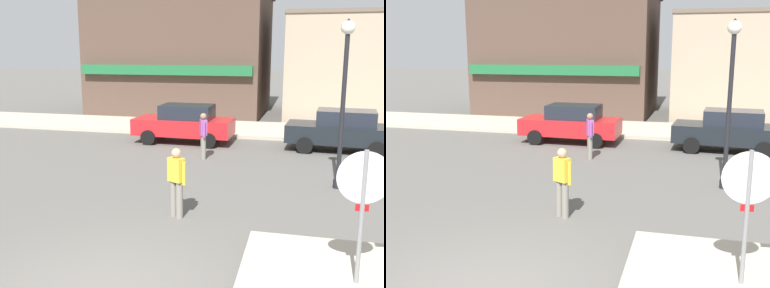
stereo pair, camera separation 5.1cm
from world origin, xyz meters
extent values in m
cube|color=#B7AD99|center=(0.00, 14.92, 0.07)|extent=(80.00, 4.00, 0.15)
cylinder|color=gray|center=(3.91, 1.05, 1.15)|extent=(0.07, 0.07, 2.30)
cylinder|color=red|center=(3.91, 1.07, 1.87)|extent=(0.76, 0.08, 0.76)
cylinder|color=white|center=(3.91, 1.06, 1.87)|extent=(0.82, 0.08, 0.82)
cube|color=red|center=(3.91, 1.07, 1.39)|extent=(0.20, 0.03, 0.11)
cylinder|color=black|center=(3.97, 6.66, 2.10)|extent=(0.12, 0.12, 4.20)
cylinder|color=black|center=(3.97, 6.66, 0.12)|extent=(0.24, 0.24, 0.24)
sphere|color=white|center=(3.97, 6.66, 4.31)|extent=(0.36, 0.36, 0.36)
cone|color=black|center=(3.97, 6.66, 4.45)|extent=(0.32, 0.32, 0.18)
cube|color=red|center=(-1.78, 11.63, 0.67)|extent=(4.03, 1.78, 0.66)
cube|color=#1E232D|center=(-1.63, 11.62, 1.28)|extent=(2.11, 1.43, 0.56)
cylinder|color=black|center=(-3.03, 10.80, 0.30)|extent=(0.60, 0.19, 0.60)
cylinder|color=black|center=(-3.00, 12.50, 0.30)|extent=(0.60, 0.19, 0.60)
cylinder|color=black|center=(-0.55, 10.75, 0.30)|extent=(0.60, 0.19, 0.60)
cylinder|color=black|center=(-0.52, 12.45, 0.30)|extent=(0.60, 0.19, 0.60)
cube|color=black|center=(4.36, 11.51, 0.67)|extent=(4.13, 2.02, 0.66)
cube|color=#1E232D|center=(4.51, 11.50, 1.28)|extent=(2.19, 1.56, 0.56)
cylinder|color=black|center=(3.06, 10.76, 0.30)|extent=(0.61, 0.23, 0.60)
cylinder|color=black|center=(3.20, 12.46, 0.30)|extent=(0.61, 0.23, 0.60)
cylinder|color=black|center=(5.53, 10.56, 0.30)|extent=(0.61, 0.23, 0.60)
cylinder|color=black|center=(5.67, 12.26, 0.30)|extent=(0.61, 0.23, 0.60)
cylinder|color=gray|center=(0.35, 3.43, 0.42)|extent=(0.16, 0.16, 0.85)
cylinder|color=gray|center=(0.19, 3.51, 0.42)|extent=(0.16, 0.16, 0.85)
cube|color=gold|center=(0.27, 3.47, 1.12)|extent=(0.42, 0.36, 0.54)
sphere|color=tan|center=(0.27, 3.47, 1.50)|extent=(0.22, 0.22, 0.22)
cylinder|color=gold|center=(0.47, 3.36, 1.07)|extent=(0.12, 0.12, 0.52)
cylinder|color=gold|center=(0.06, 3.58, 1.07)|extent=(0.12, 0.12, 0.52)
cylinder|color=gray|center=(-0.34, 8.98, 0.42)|extent=(0.16, 0.16, 0.85)
cylinder|color=gray|center=(-0.41, 9.15, 0.42)|extent=(0.16, 0.16, 0.85)
cube|color=#994C99|center=(-0.37, 9.07, 1.12)|extent=(0.33, 0.41, 0.54)
sphere|color=#9E7051|center=(-0.37, 9.07, 1.50)|extent=(0.22, 0.22, 0.22)
cylinder|color=#994C99|center=(-0.29, 8.85, 1.07)|extent=(0.12, 0.12, 0.52)
cylinder|color=#994C99|center=(-0.46, 9.28, 1.07)|extent=(0.12, 0.12, 0.52)
cube|color=brown|center=(-4.22, 21.11, 3.43)|extent=(9.73, 8.40, 6.86)
cube|color=#1E6638|center=(-4.22, 16.77, 2.70)|extent=(9.24, 0.40, 0.50)
cube|color=tan|center=(4.59, 20.83, 2.75)|extent=(5.43, 6.55, 5.51)
cube|color=#685B4C|center=(4.59, 20.83, 5.61)|extent=(5.54, 6.69, 0.20)
camera|label=1|loc=(2.98, -5.86, 3.76)|focal=42.00mm
camera|label=2|loc=(3.02, -5.85, 3.76)|focal=42.00mm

